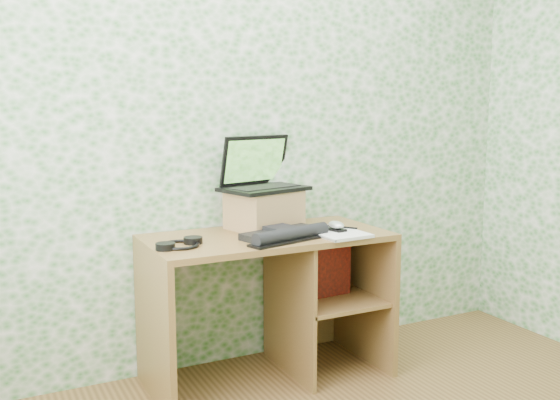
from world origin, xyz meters
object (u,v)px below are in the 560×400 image
laptop (260,177)px  keyboard (286,234)px  desk (279,283)px  riser (264,210)px  notepad (335,233)px

laptop → keyboard: laptop is taller
desk → riser: 0.39m
desk → notepad: (0.23, -0.17, 0.28)m
keyboard → notepad: size_ratio=1.44×
desk → notepad: notepad is taller
riser → laptop: laptop is taller
keyboard → notepad: 0.27m
desk → riser: (-0.03, 0.12, 0.37)m
laptop → notepad: bearing=-67.8°
riser → keyboard: size_ratio=0.69×
desk → keyboard: size_ratio=2.50×
riser → laptop: size_ratio=0.69×
riser → laptop: (0.00, 0.05, 0.17)m
notepad → desk: bearing=139.4°
laptop → keyboard: size_ratio=1.00×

